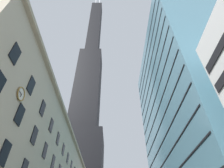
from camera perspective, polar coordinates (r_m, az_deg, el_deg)
dark_skyscraper at (r=119.74m, az=-8.42°, el=-6.93°), size 24.18×24.18×227.00m
glass_office_midrise at (r=53.04m, az=22.81°, el=-7.98°), size 17.34×42.57×56.86m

